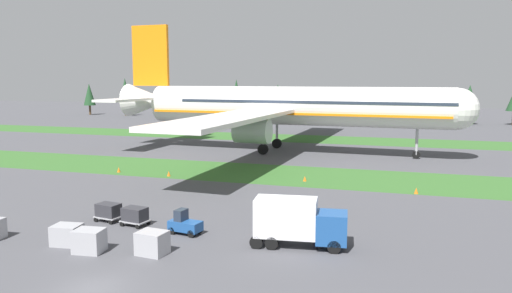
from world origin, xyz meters
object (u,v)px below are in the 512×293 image
(airliner, at_px, (283,106))
(cargo_dolly_second, at_px, (109,211))
(uld_container_1, at_px, (67,235))
(uld_container_3, at_px, (89,241))
(ground_crew_marshaller, at_px, (316,236))
(catering_truck, at_px, (298,221))
(taxiway_marker_2, at_px, (169,174))
(uld_container_2, at_px, (152,243))
(taxiway_marker_3, at_px, (305,179))
(taxiway_marker_1, at_px, (416,191))
(cargo_dolly_lead, at_px, (135,215))
(taxiway_marker_0, at_px, (119,170))
(baggage_tug, at_px, (185,224))

(airliner, relative_size, cargo_dolly_second, 30.70)
(uld_container_1, bearing_deg, uld_container_3, -18.57)
(cargo_dolly_second, relative_size, ground_crew_marshaller, 1.39)
(airliner, xyz_separation_m, catering_truck, (12.43, -45.54, -5.87))
(airliner, distance_m, taxiway_marker_2, 27.13)
(uld_container_2, distance_m, taxiway_marker_3, 28.12)
(taxiway_marker_2, bearing_deg, ground_crew_marshaller, -43.03)
(cargo_dolly_second, distance_m, taxiway_marker_3, 25.09)
(cargo_dolly_second, height_order, catering_truck, catering_truck)
(catering_truck, xyz_separation_m, taxiway_marker_1, (8.60, 20.14, -1.62))
(airliner, height_order, uld_container_2, airliner)
(uld_container_3, xyz_separation_m, taxiway_marker_1, (22.55, 25.64, -0.50))
(airliner, height_order, cargo_dolly_lead, airliner)
(airliner, bearing_deg, taxiway_marker_0, -31.75)
(catering_truck, height_order, taxiway_marker_2, catering_truck)
(airliner, distance_m, taxiway_marker_0, 30.09)
(taxiway_marker_0, bearing_deg, catering_truck, -36.65)
(cargo_dolly_lead, bearing_deg, airliner, -172.93)
(cargo_dolly_second, relative_size, taxiway_marker_3, 3.93)
(uld_container_2, xyz_separation_m, taxiway_marker_1, (18.05, 24.71, -0.49))
(ground_crew_marshaller, relative_size, taxiway_marker_0, 2.58)
(uld_container_3, height_order, taxiway_marker_1, uld_container_3)
(taxiway_marker_2, bearing_deg, taxiway_marker_3, 6.74)
(baggage_tug, height_order, taxiway_marker_2, baggage_tug)
(baggage_tug, bearing_deg, taxiway_marker_2, -140.55)
(uld_container_2, height_order, taxiway_marker_2, uld_container_2)
(cargo_dolly_lead, relative_size, cargo_dolly_second, 1.00)
(uld_container_2, xyz_separation_m, taxiway_marker_2, (-11.83, 25.59, -0.50))
(uld_container_3, distance_m, taxiway_marker_2, 27.52)
(uld_container_2, bearing_deg, uld_container_1, -179.38)
(ground_crew_marshaller, bearing_deg, taxiway_marker_1, -120.37)
(baggage_tug, bearing_deg, airliner, -166.62)
(ground_crew_marshaller, bearing_deg, uld_container_2, 12.18)
(taxiway_marker_2, bearing_deg, airliner, 70.15)
(taxiway_marker_1, bearing_deg, uld_container_1, -135.37)
(catering_truck, distance_m, ground_crew_marshaller, 1.65)
(cargo_dolly_second, height_order, uld_container_3, uld_container_3)
(baggage_tug, distance_m, cargo_dolly_lead, 5.03)
(catering_truck, xyz_separation_m, uld_container_1, (-16.50, -4.64, -1.20))
(cargo_dolly_lead, xyz_separation_m, uld_container_3, (0.26, -6.58, -0.09))
(cargo_dolly_lead, bearing_deg, taxiway_marker_3, 164.77)
(airliner, bearing_deg, cargo_dolly_lead, 0.15)
(taxiway_marker_2, bearing_deg, uld_container_3, -74.55)
(baggage_tug, relative_size, uld_container_1, 1.39)
(baggage_tug, relative_size, cargo_dolly_second, 1.15)
(catering_truck, bearing_deg, uld_container_1, -80.96)
(uld_container_2, bearing_deg, taxiway_marker_2, 114.81)
(cargo_dolly_lead, distance_m, taxiway_marker_2, 21.17)
(uld_container_1, xyz_separation_m, taxiway_marker_2, (-4.78, 25.67, -0.43))
(taxiway_marker_0, bearing_deg, baggage_tug, -47.27)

